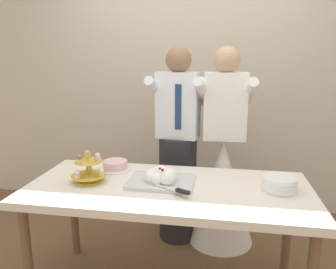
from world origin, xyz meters
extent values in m
cube|color=beige|center=(0.00, 1.47, 1.45)|extent=(5.20, 0.10, 2.90)
cube|color=silver|center=(0.00, 0.00, 0.75)|extent=(1.80, 0.80, 0.05)
cylinder|color=brown|center=(-0.82, -0.32, 0.36)|extent=(0.06, 0.06, 0.72)
cylinder|color=brown|center=(-0.82, 0.32, 0.36)|extent=(0.06, 0.06, 0.72)
cylinder|color=brown|center=(0.82, 0.32, 0.36)|extent=(0.06, 0.06, 0.72)
cylinder|color=gold|center=(-0.52, -0.02, 0.78)|extent=(0.17, 0.17, 0.01)
cylinder|color=gold|center=(-0.52, -0.02, 0.88)|extent=(0.01, 0.01, 0.21)
cylinder|color=gold|center=(-0.52, -0.02, 0.82)|extent=(0.23, 0.23, 0.01)
cylinder|color=#D1B784|center=(-0.44, -0.02, 0.84)|extent=(0.04, 0.04, 0.03)
sphere|color=white|center=(-0.44, -0.02, 0.86)|extent=(0.04, 0.04, 0.04)
cylinder|color=#D1B784|center=(-0.56, 0.06, 0.84)|extent=(0.04, 0.04, 0.03)
sphere|color=beige|center=(-0.56, 0.06, 0.86)|extent=(0.04, 0.04, 0.04)
cylinder|color=#D1B784|center=(-0.57, -0.09, 0.84)|extent=(0.04, 0.04, 0.03)
sphere|color=#EAB7C6|center=(-0.57, -0.09, 0.86)|extent=(0.04, 0.04, 0.04)
cylinder|color=gold|center=(-0.52, -0.02, 0.92)|extent=(0.18, 0.18, 0.01)
cylinder|color=#D1B784|center=(-0.46, -0.01, 0.93)|extent=(0.04, 0.04, 0.03)
sphere|color=#EAB7C6|center=(-0.46, -0.01, 0.96)|extent=(0.04, 0.04, 0.04)
cylinder|color=#D1B784|center=(-0.55, 0.04, 0.93)|extent=(0.04, 0.04, 0.03)
sphere|color=#EAB7C6|center=(-0.55, 0.04, 0.96)|extent=(0.04, 0.04, 0.04)
cylinder|color=#D1B784|center=(-0.56, -0.07, 0.93)|extent=(0.04, 0.04, 0.03)
sphere|color=brown|center=(-0.56, -0.07, 0.96)|extent=(0.04, 0.04, 0.04)
cube|color=silver|center=(-0.05, 0.03, 0.79)|extent=(0.42, 0.31, 0.02)
sphere|color=white|center=(0.01, 0.03, 0.83)|extent=(0.09, 0.09, 0.09)
sphere|color=white|center=(-0.01, 0.09, 0.83)|extent=(0.08, 0.08, 0.08)
sphere|color=white|center=(-0.06, 0.08, 0.83)|extent=(0.07, 0.07, 0.07)
sphere|color=white|center=(-0.10, 0.06, 0.83)|extent=(0.08, 0.08, 0.08)
sphere|color=white|center=(-0.11, 0.00, 0.83)|extent=(0.09, 0.09, 0.09)
sphere|color=white|center=(-0.06, -0.03, 0.83)|extent=(0.08, 0.08, 0.08)
sphere|color=white|center=(0.00, -0.03, 0.83)|extent=(0.10, 0.10, 0.10)
sphere|color=white|center=(-0.05, 0.03, 0.84)|extent=(0.11, 0.11, 0.11)
sphere|color=#2D1938|center=(-0.03, -0.03, 0.89)|extent=(0.02, 0.02, 0.02)
sphere|color=#B21923|center=(-0.05, 0.00, 0.89)|extent=(0.02, 0.02, 0.02)
sphere|color=#B21923|center=(-0.04, 0.06, 0.89)|extent=(0.02, 0.02, 0.02)
sphere|color=#B21923|center=(-0.03, 0.05, 0.89)|extent=(0.02, 0.02, 0.02)
sphere|color=#2D1938|center=(-0.05, 0.03, 0.88)|extent=(0.02, 0.02, 0.02)
sphere|color=#2D1938|center=(-0.05, 0.03, 0.89)|extent=(0.02, 0.02, 0.02)
sphere|color=#DB474C|center=(-0.06, 0.02, 0.88)|extent=(0.02, 0.02, 0.02)
cube|color=silver|center=(-0.02, -0.08, 0.80)|extent=(0.21, 0.12, 0.00)
cube|color=black|center=(0.11, -0.15, 0.81)|extent=(0.09, 0.06, 0.02)
cylinder|color=white|center=(0.68, 0.04, 0.78)|extent=(0.20, 0.20, 0.01)
cylinder|color=white|center=(0.68, 0.03, 0.79)|extent=(0.20, 0.20, 0.01)
cylinder|color=white|center=(0.68, 0.03, 0.80)|extent=(0.20, 0.20, 0.01)
cylinder|color=white|center=(0.68, 0.04, 0.81)|extent=(0.20, 0.20, 0.01)
cylinder|color=white|center=(0.69, 0.03, 0.82)|extent=(0.20, 0.20, 0.01)
cylinder|color=white|center=(0.69, 0.04, 0.84)|extent=(0.20, 0.20, 0.01)
cylinder|color=white|center=(0.69, 0.04, 0.85)|extent=(0.20, 0.20, 0.01)
cylinder|color=white|center=(0.68, 0.04, 0.86)|extent=(0.20, 0.20, 0.01)
cylinder|color=white|center=(-0.43, 0.24, 0.78)|extent=(0.24, 0.24, 0.01)
cylinder|color=#EAB7C6|center=(-0.43, 0.24, 0.81)|extent=(0.18, 0.18, 0.06)
cylinder|color=#232328|center=(-0.03, 0.72, 0.46)|extent=(0.32, 0.32, 0.92)
cube|color=white|center=(-0.03, 0.72, 1.19)|extent=(0.36, 0.24, 0.54)
sphere|color=#8C664C|center=(-0.03, 0.72, 1.55)|extent=(0.21, 0.21, 0.21)
cylinder|color=white|center=(-0.21, 0.74, 1.30)|extent=(0.14, 0.49, 0.28)
cylinder|color=white|center=(0.17, 0.69, 1.30)|extent=(0.14, 0.49, 0.28)
cube|color=navy|center=(-0.02, 0.61, 1.19)|extent=(0.05, 0.02, 0.36)
cone|color=white|center=(0.35, 0.73, 0.46)|extent=(0.56, 0.56, 0.92)
cube|color=white|center=(0.35, 0.73, 1.19)|extent=(0.35, 0.21, 0.54)
sphere|color=tan|center=(0.35, 0.73, 1.55)|extent=(0.21, 0.21, 0.21)
cylinder|color=white|center=(0.15, 0.72, 1.30)|extent=(0.10, 0.49, 0.28)
cylinder|color=white|center=(0.53, 0.73, 1.30)|extent=(0.10, 0.49, 0.28)
camera|label=1|loc=(0.32, -1.90, 1.57)|focal=34.58mm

